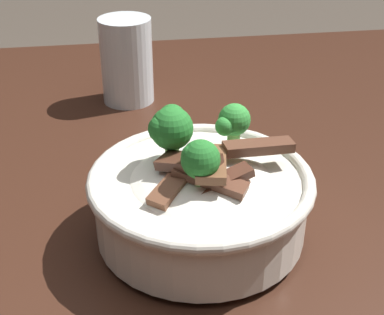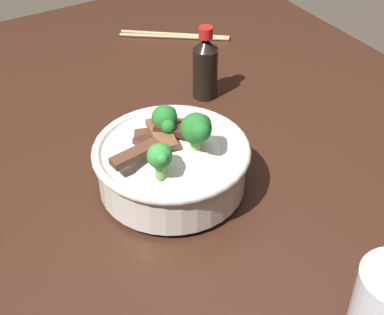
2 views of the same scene
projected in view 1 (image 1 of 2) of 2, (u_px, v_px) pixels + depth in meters
name	position (u px, v px, depth m)	size (l,w,h in m)	color
rice_bowl	(200.00, 197.00, 0.51)	(0.21, 0.21, 0.13)	silver
drinking_glass	(127.00, 67.00, 0.78)	(0.07, 0.07, 0.12)	white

